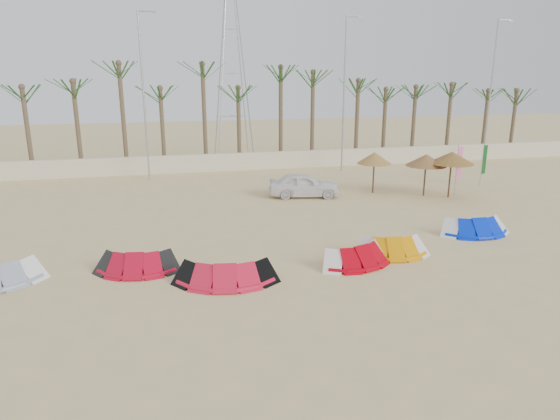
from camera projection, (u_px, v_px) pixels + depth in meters
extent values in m
plane|color=#DABA78|center=(320.00, 293.00, 17.00)|extent=(120.00, 120.00, 0.00)
cube|color=beige|center=(232.00, 162.00, 37.44)|extent=(60.00, 0.30, 1.30)
cylinder|color=brown|center=(30.00, 130.00, 35.09)|extent=(0.32, 0.32, 6.50)
ellipsoid|color=#194719|center=(24.00, 82.00, 34.20)|extent=(4.00, 4.00, 2.40)
cylinder|color=brown|center=(175.00, 126.00, 37.27)|extent=(0.32, 0.32, 6.50)
ellipsoid|color=#194719|center=(172.00, 81.00, 36.38)|extent=(4.00, 4.00, 2.40)
cylinder|color=brown|center=(304.00, 123.00, 39.45)|extent=(0.32, 0.32, 6.50)
ellipsoid|color=#194719|center=(304.00, 81.00, 38.56)|extent=(4.00, 4.00, 2.40)
cylinder|color=brown|center=(419.00, 120.00, 41.63)|extent=(0.32, 0.32, 6.50)
ellipsoid|color=#194719|center=(422.00, 80.00, 40.74)|extent=(4.00, 4.00, 2.40)
cylinder|color=brown|center=(503.00, 118.00, 43.37)|extent=(0.32, 0.32, 6.50)
ellipsoid|color=#194719|center=(507.00, 80.00, 42.48)|extent=(4.00, 4.00, 2.40)
cylinder|color=#A5A8AD|center=(144.00, 98.00, 32.94)|extent=(0.14, 0.14, 11.00)
cylinder|color=#A5A8AD|center=(146.00, 11.00, 31.58)|extent=(1.00, 0.08, 0.08)
cube|color=#A5A8AD|center=(154.00, 12.00, 31.70)|extent=(0.35, 0.14, 0.10)
cylinder|color=#A5A8AD|center=(344.00, 96.00, 35.99)|extent=(0.14, 0.14, 11.00)
cylinder|color=#A5A8AD|center=(353.00, 16.00, 34.63)|extent=(1.00, 0.08, 0.08)
cube|color=#A5A8AD|center=(360.00, 17.00, 34.75)|extent=(0.35, 0.14, 0.10)
cylinder|color=#A5A8AD|center=(490.00, 94.00, 38.60)|extent=(0.14, 0.14, 11.00)
cylinder|color=#A5A8AD|center=(505.00, 20.00, 37.24)|extent=(1.00, 0.08, 0.08)
cube|color=#A5A8AD|center=(510.00, 21.00, 37.37)|extent=(0.35, 0.14, 0.10)
cube|color=white|center=(35.00, 274.00, 17.92)|extent=(0.81, 1.20, 0.40)
cylinder|color=#AF0820|center=(137.00, 270.00, 18.68)|extent=(2.76, 0.68, 0.20)
cube|color=black|center=(102.00, 268.00, 18.47)|extent=(0.78, 1.19, 0.40)
cube|color=black|center=(171.00, 263.00, 19.01)|extent=(0.78, 1.19, 0.40)
cylinder|color=red|center=(226.00, 281.00, 17.76)|extent=(3.31, 0.74, 0.20)
cube|color=black|center=(183.00, 280.00, 17.49)|extent=(0.77, 1.18, 0.40)
cube|color=black|center=(266.00, 272.00, 18.14)|extent=(0.77, 1.18, 0.40)
cylinder|color=#A9000D|center=(358.00, 263.00, 19.43)|extent=(2.76, 1.10, 0.20)
cube|color=silver|center=(326.00, 261.00, 19.21)|extent=(0.92, 1.23, 0.40)
cube|color=silver|center=(388.00, 255.00, 19.76)|extent=(0.92, 1.23, 0.40)
cylinder|color=orange|center=(392.00, 254.00, 20.34)|extent=(2.63, 0.62, 0.20)
cube|color=silver|center=(364.00, 252.00, 20.14)|extent=(0.77, 1.18, 0.40)
cube|color=silver|center=(418.00, 247.00, 20.65)|extent=(0.77, 1.18, 0.40)
cylinder|color=#0123D6|center=(475.00, 233.00, 22.99)|extent=(2.95, 0.30, 0.20)
cube|color=silver|center=(449.00, 231.00, 22.76)|extent=(0.64, 1.12, 0.40)
cube|color=silver|center=(499.00, 227.00, 23.33)|extent=(0.64, 1.12, 0.40)
cylinder|color=#4C331E|center=(374.00, 173.00, 30.51)|extent=(0.10, 0.10, 2.43)
cone|color=#A87F3B|center=(374.00, 158.00, 30.24)|extent=(2.10, 2.10, 0.70)
cylinder|color=#4C331E|center=(450.00, 176.00, 29.38)|extent=(0.10, 0.10, 2.64)
cone|color=olive|center=(452.00, 158.00, 29.09)|extent=(2.58, 2.58, 0.70)
cylinder|color=#4C331E|center=(425.00, 176.00, 29.80)|extent=(0.10, 0.10, 2.42)
cone|color=olive|center=(426.00, 160.00, 29.54)|extent=(2.41, 2.41, 0.70)
cylinder|color=#A5A8AD|center=(456.00, 170.00, 29.80)|extent=(0.04, 0.04, 3.09)
cube|color=pink|center=(460.00, 164.00, 29.75)|extent=(0.40, 0.16, 2.01)
cylinder|color=#A5A8AD|center=(482.00, 165.00, 31.98)|extent=(0.04, 0.04, 2.85)
cube|color=#0A4716|center=(485.00, 160.00, 31.94)|extent=(0.40, 0.17, 1.85)
imported|color=white|center=(304.00, 185.00, 29.71)|extent=(4.43, 2.50, 1.42)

